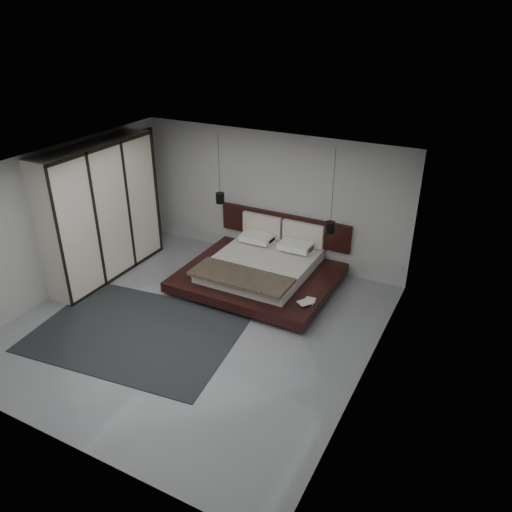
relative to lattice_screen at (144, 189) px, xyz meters
The scene contains 14 objects.
floor 4.05m from the lattice_screen, 39.71° to the right, with size 6.00×6.00×0.00m, color gray.
ceiling 4.12m from the lattice_screen, 39.71° to the right, with size 6.00×6.00×0.00m, color white.
wall_back 3.00m from the lattice_screen, 10.56° to the left, with size 6.00×6.00×0.00m, color #B2B2B0.
wall_front 6.20m from the lattice_screen, 61.57° to the right, with size 6.00×6.00×0.00m, color #B2B2B0.
wall_left 2.45m from the lattice_screen, 91.17° to the right, with size 6.00×6.00×0.00m, color #B2B2B0.
wall_right 6.44m from the lattice_screen, 22.38° to the right, with size 6.00×6.00×0.00m, color #B2B2B0.
lattice_screen is the anchor object (origin of this frame).
bed 3.48m from the lattice_screen, ahead, with size 2.97×2.47×1.11m.
book_lower 4.78m from the lattice_screen, 15.27° to the right, with size 0.19×0.26×0.02m, color #99724C.
book_upper 4.76m from the lattice_screen, 15.72° to the right, with size 0.21×0.28×0.02m, color #99724C.
pendant_left 2.07m from the lattice_screen, ahead, with size 0.18×0.18×1.47m.
pendant_right 4.51m from the lattice_screen, ahead, with size 0.18×0.18×1.64m.
wardrobe 1.67m from the lattice_screen, 81.36° to the right, with size 0.65×2.78×2.73m.
rug 4.01m from the lattice_screen, 55.08° to the right, with size 3.41×2.44×0.01m, color black.
Camera 1 is at (4.31, -5.99, 5.08)m, focal length 35.00 mm.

